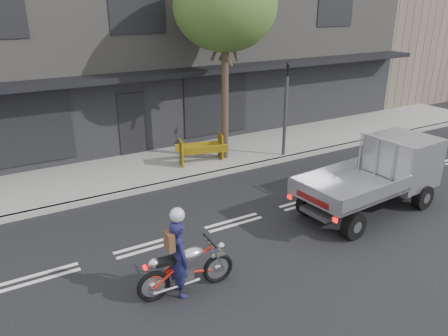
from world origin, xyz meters
The scene contains 11 objects.
ground centered at (0.00, 0.00, 0.00)m, with size 80.00×80.00×0.00m, color black.
sidewalk centered at (0.00, 4.70, 0.07)m, with size 32.00×3.20×0.15m, color gray.
kerb centered at (0.00, 3.10, 0.07)m, with size 32.00×0.20×0.15m, color gray.
building_main centered at (0.00, 11.30, 4.00)m, with size 26.00×10.00×8.00m, color slate.
building_neighbour centered at (20.00, 11.30, 5.00)m, with size 14.00×10.00×10.00m, color brown.
street_tree centered at (2.20, 4.20, 5.28)m, with size 3.40×3.40×6.74m.
traffic_light_pole centered at (4.20, 3.35, 1.65)m, with size 0.12×0.12×3.50m.
motorcycle centered at (-2.31, -1.97, 0.54)m, with size 2.05×0.60×1.05m.
rider centered at (-2.46, -1.97, 0.81)m, with size 0.59×0.39×1.61m, color #171740.
flatbed_ute centered at (4.51, -1.20, 1.14)m, with size 4.44×2.08×2.00m.
construction_barrier centered at (1.26, 3.97, 0.62)m, with size 1.66×0.66×0.93m, color #ECB40C, non-canonical shape.
Camera 1 is at (-5.38, -8.69, 5.49)m, focal length 35.00 mm.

